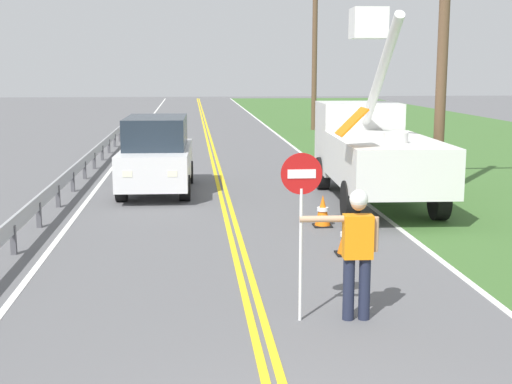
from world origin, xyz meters
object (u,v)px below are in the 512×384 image
object	(u,v)px
oncoming_suv_nearest	(157,154)
traffic_cone_lead	(347,237)
utility_pole_mid	(315,56)
stop_sign_paddle	(301,199)
utility_pole_near	(443,42)
utility_bucket_truck	(372,147)
traffic_cone_mid	(323,211)
flagger_worker	(357,246)

from	to	relation	value
oncoming_suv_nearest	traffic_cone_lead	xyz separation A→B (m)	(3.82, -7.17, -0.72)
utility_pole_mid	traffic_cone_lead	xyz separation A→B (m)	(-3.97, -26.56, -3.74)
oncoming_suv_nearest	traffic_cone_lead	size ratio (longest dim) A/B	6.65
stop_sign_paddle	utility_pole_mid	world-z (taller)	utility_pole_mid
oncoming_suv_nearest	utility_pole_near	bearing A→B (deg)	-11.23
utility_bucket_truck	utility_pole_mid	bearing A→B (deg)	84.25
utility_pole_near	traffic_cone_lead	distance (m)	7.75
traffic_cone_mid	stop_sign_paddle	bearing A→B (deg)	-103.51
utility_pole_mid	traffic_cone_lead	world-z (taller)	utility_pole_mid
utility_bucket_truck	utility_pole_mid	xyz separation A→B (m)	(2.13, 21.11, 2.68)
stop_sign_paddle	utility_pole_mid	bearing A→B (deg)	79.84
stop_sign_paddle	utility_bucket_truck	xyz separation A→B (m)	(3.24, 8.84, -0.31)
flagger_worker	utility_pole_near	xyz separation A→B (m)	(4.34, 9.11, 3.05)
stop_sign_paddle	oncoming_suv_nearest	xyz separation A→B (m)	(-2.42, 10.57, -0.65)
utility_pole_near	traffic_cone_lead	bearing A→B (deg)	-123.17
oncoming_suv_nearest	traffic_cone_lead	world-z (taller)	oncoming_suv_nearest
flagger_worker	stop_sign_paddle	bearing A→B (deg)	177.69
utility_bucket_truck	oncoming_suv_nearest	xyz separation A→B (m)	(-5.66, 1.73, -0.34)
stop_sign_paddle	utility_pole_mid	distance (m)	30.53
stop_sign_paddle	utility_pole_near	size ratio (longest dim) A/B	0.30
stop_sign_paddle	utility_bucket_truck	distance (m)	9.42
oncoming_suv_nearest	traffic_cone_lead	bearing A→B (deg)	-61.96
flagger_worker	traffic_cone_lead	size ratio (longest dim) A/B	2.61
utility_bucket_truck	stop_sign_paddle	bearing A→B (deg)	-110.15
utility_pole_near	traffic_cone_mid	bearing A→B (deg)	-138.60
utility_pole_mid	traffic_cone_lead	bearing A→B (deg)	-98.50
flagger_worker	utility_pole_mid	world-z (taller)	utility_pole_mid
flagger_worker	utility_bucket_truck	distance (m)	9.22
stop_sign_paddle	utility_pole_near	distance (m)	10.69
traffic_cone_lead	utility_pole_near	bearing A→B (deg)	56.83
stop_sign_paddle	traffic_cone_lead	world-z (taller)	stop_sign_paddle
utility_bucket_truck	utility_pole_mid	size ratio (longest dim) A/B	0.88
stop_sign_paddle	traffic_cone_mid	size ratio (longest dim) A/B	3.33
traffic_cone_mid	utility_pole_near	bearing A→B (deg)	41.40
stop_sign_paddle	oncoming_suv_nearest	bearing A→B (deg)	102.88
stop_sign_paddle	utility_pole_near	bearing A→B (deg)	60.61
utility_bucket_truck	traffic_cone_lead	world-z (taller)	utility_bucket_truck
utility_pole_mid	traffic_cone_lead	distance (m)	27.11
utility_bucket_truck	utility_pole_near	world-z (taller)	utility_pole_near
flagger_worker	utility_bucket_truck	world-z (taller)	utility_bucket_truck
flagger_worker	oncoming_suv_nearest	distance (m)	11.07
traffic_cone_mid	utility_bucket_truck	bearing A→B (deg)	58.70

